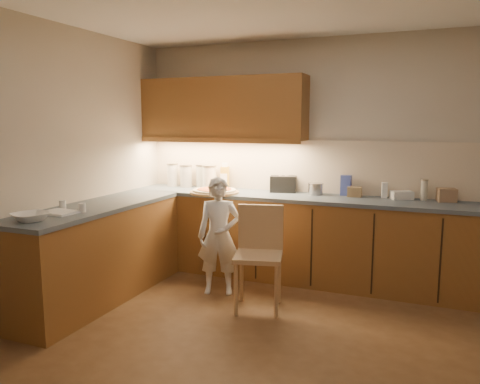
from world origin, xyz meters
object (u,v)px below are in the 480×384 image
at_px(toaster, 283,184).
at_px(child, 219,236).
at_px(wooden_chair, 259,249).
at_px(oil_jug, 225,177).
at_px(pizza_on_board, 215,191).

bearing_deg(toaster, child, -126.18).
bearing_deg(child, wooden_chair, -38.18).
distance_m(oil_jug, toaster, 0.73).
height_order(child, wooden_chair, child).
bearing_deg(toaster, wooden_chair, -97.38).
relative_size(child, toaster, 3.70).
relative_size(pizza_on_board, child, 0.46).
xyz_separation_m(oil_jug, toaster, (0.72, -0.02, -0.05)).
distance_m(pizza_on_board, child, 0.70).
bearing_deg(pizza_on_board, oil_jug, 97.09).
xyz_separation_m(child, wooden_chair, (0.49, -0.17, -0.04)).
bearing_deg(child, pizza_on_board, 100.48).
bearing_deg(oil_jug, pizza_on_board, -82.91).
relative_size(pizza_on_board, wooden_chair, 0.58).
bearing_deg(pizza_on_board, child, -60.68).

